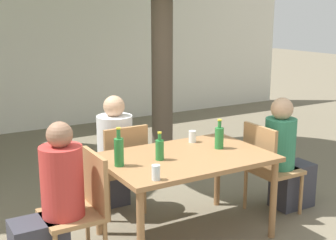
# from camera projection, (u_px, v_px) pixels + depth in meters

# --- Properties ---
(ground_plane) EXTENTS (30.00, 30.00, 0.00)m
(ground_plane) POSITION_uv_depth(u_px,v_px,m) (185.00, 235.00, 4.16)
(ground_plane) COLOR #706651
(cafe_building_wall) EXTENTS (10.00, 0.08, 2.80)m
(cafe_building_wall) POSITION_uv_depth(u_px,v_px,m) (39.00, 45.00, 7.58)
(cafe_building_wall) COLOR white
(cafe_building_wall) RESTS_ON ground_plane
(dining_table_front) EXTENTS (1.41, 0.94, 0.75)m
(dining_table_front) POSITION_uv_depth(u_px,v_px,m) (186.00, 164.00, 4.01)
(dining_table_front) COLOR #996B42
(dining_table_front) RESTS_ON ground_plane
(patio_chair_0) EXTENTS (0.44, 0.44, 0.90)m
(patio_chair_0) POSITION_uv_depth(u_px,v_px,m) (82.00, 204.00, 3.59)
(patio_chair_0) COLOR #A87A4C
(patio_chair_0) RESTS_ON ground_plane
(patio_chair_1) EXTENTS (0.44, 0.44, 0.90)m
(patio_chair_1) POSITION_uv_depth(u_px,v_px,m) (268.00, 164.00, 4.50)
(patio_chair_1) COLOR #A87A4C
(patio_chair_1) RESTS_ON ground_plane
(patio_chair_2) EXTENTS (0.44, 0.44, 0.90)m
(patio_chair_2) POSITION_uv_depth(u_px,v_px,m) (122.00, 164.00, 4.50)
(patio_chair_2) COLOR #A87A4C
(patio_chair_2) RESTS_ON ground_plane
(person_seated_0) EXTENTS (0.56, 0.32, 1.18)m
(person_seated_0) POSITION_uv_depth(u_px,v_px,m) (52.00, 209.00, 3.47)
(person_seated_0) COLOR #383842
(person_seated_0) RESTS_ON ground_plane
(person_seated_1) EXTENTS (0.55, 0.30, 1.15)m
(person_seated_1) POSITION_uv_depth(u_px,v_px,m) (286.00, 160.00, 4.62)
(person_seated_1) COLOR #383842
(person_seated_1) RESTS_ON ground_plane
(person_seated_2) EXTENTS (0.35, 0.57, 1.16)m
(person_seated_2) POSITION_uv_depth(u_px,v_px,m) (112.00, 157.00, 4.69)
(person_seated_2) COLOR #383842
(person_seated_2) RESTS_ON ground_plane
(green_bottle_0) EXTENTS (0.08, 0.08, 0.32)m
(green_bottle_0) POSITION_uv_depth(u_px,v_px,m) (119.00, 151.00, 3.70)
(green_bottle_0) COLOR #287A38
(green_bottle_0) RESTS_ON dining_table_front
(green_bottle_1) EXTENTS (0.07, 0.07, 0.24)m
(green_bottle_1) POSITION_uv_depth(u_px,v_px,m) (160.00, 149.00, 3.86)
(green_bottle_1) COLOR #287A38
(green_bottle_1) RESTS_ON dining_table_front
(green_bottle_2) EXTENTS (0.08, 0.08, 0.27)m
(green_bottle_2) POSITION_uv_depth(u_px,v_px,m) (219.00, 137.00, 4.17)
(green_bottle_2) COLOR #287A38
(green_bottle_2) RESTS_ON dining_table_front
(drinking_glass_0) EXTENTS (0.06, 0.06, 0.11)m
(drinking_glass_0) POSITION_uv_depth(u_px,v_px,m) (156.00, 172.00, 3.41)
(drinking_glass_0) COLOR silver
(drinking_glass_0) RESTS_ON dining_table_front
(drinking_glass_1) EXTENTS (0.07, 0.07, 0.11)m
(drinking_glass_1) POSITION_uv_depth(u_px,v_px,m) (192.00, 136.00, 4.38)
(drinking_glass_1) COLOR white
(drinking_glass_1) RESTS_ON dining_table_front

